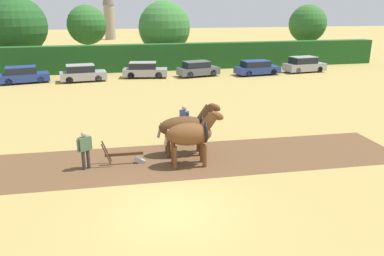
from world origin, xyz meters
name	(u,v)px	position (x,y,z in m)	size (l,w,h in m)	color
ground_plane	(174,211)	(0.00, 0.00, 0.00)	(240.00, 240.00, 0.00)	#A88E4C
plowed_furrow_strip	(90,166)	(-2.73, 4.41, 0.00)	(27.27, 4.11, 0.01)	brown
hedgerow	(120,58)	(0.00, 29.42, 1.38)	(59.47, 1.56, 2.77)	#1E511E
tree_left	(18,26)	(-10.32, 34.55, 4.57)	(6.08, 6.08, 7.61)	brown
tree_center_left	(87,25)	(-3.20, 35.79, 4.51)	(4.50, 4.50, 6.78)	#4C3823
tree_center	(164,28)	(5.48, 33.50, 4.24)	(5.97, 5.97, 7.23)	brown
tree_center_right	(308,24)	(23.80, 33.50, 4.49)	(4.68, 4.68, 6.85)	brown
draft_horse_lead_left	(191,134)	(1.43, 3.53, 1.38)	(2.58, 1.08, 2.37)	brown
draft_horse_lead_right	(186,126)	(1.51, 4.81, 1.32)	(2.93, 1.09, 2.40)	#513319
plow	(128,157)	(-1.15, 4.32, 0.33)	(1.81, 0.48, 1.13)	#4C331E
farmer_at_plow	(85,148)	(-2.84, 4.19, 0.93)	(0.58, 0.41, 1.61)	#38332D
farmer_beside_team	(184,120)	(1.86, 6.78, 1.03)	(0.41, 0.63, 1.75)	#4C4C4C
parked_car_center_left	(23,75)	(-8.71, 24.95, 0.70)	(4.41, 2.54, 1.46)	navy
parked_car_center	(82,73)	(-3.65, 24.53, 0.73)	(4.18, 2.22, 1.52)	#9E9EA8
parked_car_center_right	(145,70)	(2.06, 25.13, 0.72)	(4.41, 2.47, 1.48)	#9E9EA8
parked_car_right	(198,69)	(7.17, 24.63, 0.72)	(4.22, 2.44, 1.49)	#565B66
parked_car_far_right	(257,68)	(13.07, 24.01, 0.70)	(4.51, 2.20, 1.44)	navy
parked_car_end_right	(304,65)	(18.54, 24.48, 0.77)	(4.41, 2.21, 1.61)	#9E9EA8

